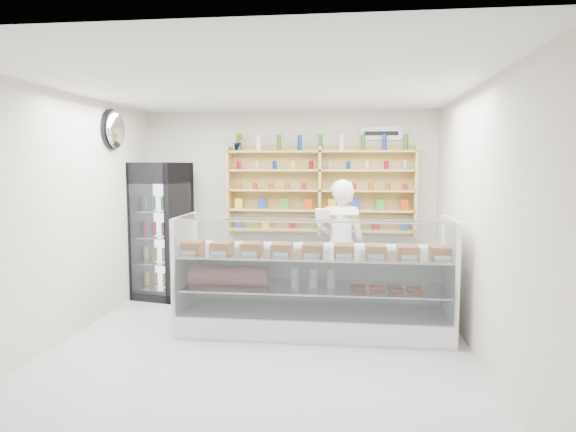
# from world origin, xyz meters

# --- Properties ---
(room) EXTENTS (5.00, 5.00, 5.00)m
(room) POSITION_xyz_m (0.00, 0.00, 1.40)
(room) COLOR #B2B3B8
(room) RESTS_ON ground
(display_counter) EXTENTS (3.17, 0.95, 1.38)m
(display_counter) POSITION_xyz_m (0.52, 0.57, 0.37)
(display_counter) COLOR white
(display_counter) RESTS_ON floor
(shop_worker) EXTENTS (0.67, 0.46, 1.79)m
(shop_worker) POSITION_xyz_m (0.83, 1.48, 0.90)
(shop_worker) COLOR silver
(shop_worker) RESTS_ON floor
(drinks_cooler) EXTENTS (0.86, 0.85, 2.02)m
(drinks_cooler) POSITION_xyz_m (-1.85, 1.92, 1.01)
(drinks_cooler) COLOR black
(drinks_cooler) RESTS_ON floor
(wall_shelving) EXTENTS (2.84, 0.28, 1.33)m
(wall_shelving) POSITION_xyz_m (0.50, 2.34, 1.59)
(wall_shelving) COLOR tan
(wall_shelving) RESTS_ON back_wall
(potted_plant) EXTENTS (0.16, 0.14, 0.27)m
(potted_plant) POSITION_xyz_m (-0.75, 2.34, 2.33)
(potted_plant) COLOR #1E6626
(potted_plant) RESTS_ON wall_shelving
(security_mirror) EXTENTS (0.15, 0.50, 0.50)m
(security_mirror) POSITION_xyz_m (-2.17, 1.20, 2.45)
(security_mirror) COLOR silver
(security_mirror) RESTS_ON left_wall
(wall_sign) EXTENTS (0.62, 0.03, 0.20)m
(wall_sign) POSITION_xyz_m (1.40, 2.47, 2.45)
(wall_sign) COLOR white
(wall_sign) RESTS_ON back_wall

